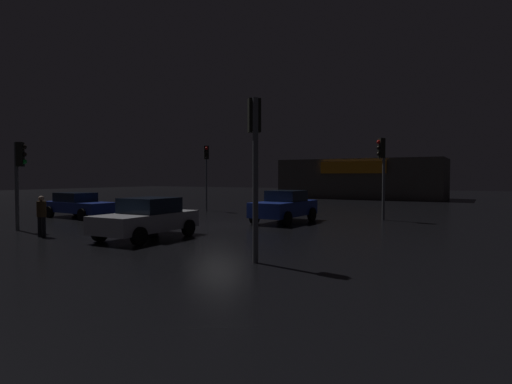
# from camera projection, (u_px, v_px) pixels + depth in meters

# --- Properties ---
(ground_plane) EXTENTS (120.00, 120.00, 0.00)m
(ground_plane) POSITION_uv_depth(u_px,v_px,m) (218.00, 225.00, 19.58)
(ground_plane) COLOR black
(store_building) EXTENTS (16.51, 7.32, 4.10)m
(store_building) POSITION_uv_depth(u_px,v_px,m) (362.00, 179.00, 44.51)
(store_building) COLOR #4C4742
(store_building) RESTS_ON ground
(traffic_signal_main) EXTENTS (0.41, 0.43, 4.32)m
(traffic_signal_main) POSITION_uv_depth(u_px,v_px,m) (206.00, 162.00, 27.73)
(traffic_signal_main) COLOR #595B60
(traffic_signal_main) RESTS_ON ground
(traffic_signal_opposite) EXTENTS (0.42, 0.42, 4.28)m
(traffic_signal_opposite) POSITION_uv_depth(u_px,v_px,m) (382.00, 162.00, 21.74)
(traffic_signal_opposite) COLOR #595B60
(traffic_signal_opposite) RESTS_ON ground
(traffic_signal_cross_left) EXTENTS (0.41, 0.43, 4.33)m
(traffic_signal_cross_left) POSITION_uv_depth(u_px,v_px,m) (255.00, 148.00, 11.02)
(traffic_signal_cross_left) COLOR #595B60
(traffic_signal_cross_left) RESTS_ON ground
(traffic_signal_cross_right) EXTENTS (0.43, 0.42, 3.73)m
(traffic_signal_cross_right) POSITION_uv_depth(u_px,v_px,m) (19.00, 168.00, 17.64)
(traffic_signal_cross_right) COLOR #595B60
(traffic_signal_cross_right) RESTS_ON ground
(car_near) EXTENTS (2.14, 4.25, 1.59)m
(car_near) POSITION_uv_depth(u_px,v_px,m) (285.00, 206.00, 20.82)
(car_near) COLOR navy
(car_near) RESTS_ON ground
(car_far) EXTENTS (2.11, 4.06, 1.49)m
(car_far) POSITION_uv_depth(u_px,v_px,m) (147.00, 218.00, 15.43)
(car_far) COLOR #B7B7BF
(car_far) RESTS_ON ground
(car_crossing) EXTENTS (4.59, 2.09, 1.39)m
(car_crossing) POSITION_uv_depth(u_px,v_px,m) (78.00, 205.00, 23.12)
(car_crossing) COLOR navy
(car_crossing) RESTS_ON ground
(pedestrian) EXTENTS (0.47, 0.47, 1.55)m
(pedestrian) POSITION_uv_depth(u_px,v_px,m) (42.00, 213.00, 15.80)
(pedestrian) COLOR black
(pedestrian) RESTS_ON ground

